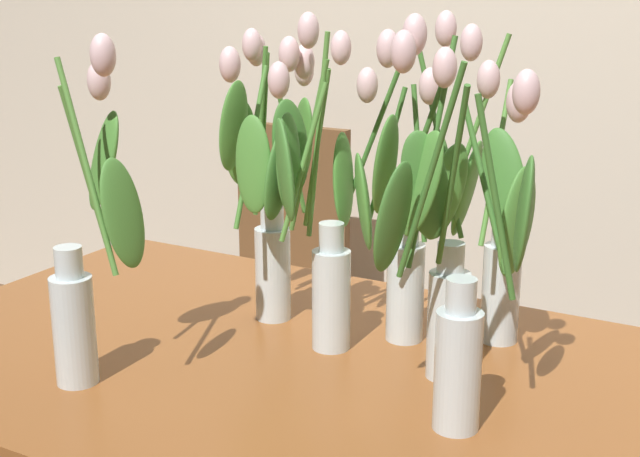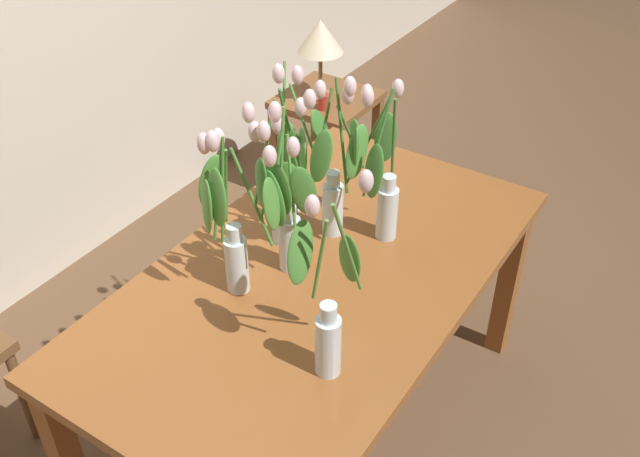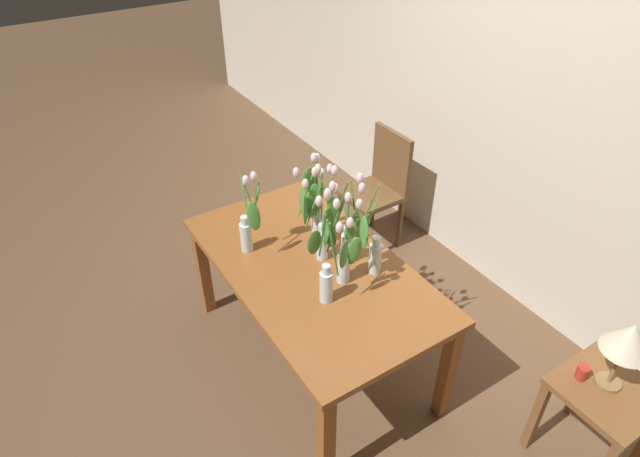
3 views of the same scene
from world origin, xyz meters
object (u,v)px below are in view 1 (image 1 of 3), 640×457
tulip_vase_0 (454,286)px  tulip_vase_1 (85,274)px  dining_table (321,416)px  dining_chair (277,256)px  tulip_vase_3 (404,227)px  tulip_vase_6 (492,247)px  tulip_vase_2 (445,256)px  tulip_vase_4 (311,219)px  tulip_vase_5 (266,199)px

tulip_vase_0 → tulip_vase_1: tulip_vase_0 is taller
dining_table → dining_chair: bearing=125.2°
tulip_vase_3 → tulip_vase_6: 0.16m
dining_table → dining_chair: size_ratio=1.72×
tulip_vase_0 → dining_chair: tulip_vase_0 is taller
dining_table → dining_chair: 1.32m
tulip_vase_2 → tulip_vase_4: size_ratio=1.01×
tulip_vase_2 → tulip_vase_6: 0.18m
tulip_vase_5 → tulip_vase_3: bearing=4.1°
tulip_vase_4 → tulip_vase_6: bearing=30.0°
tulip_vase_4 → dining_chair: bearing=124.8°
tulip_vase_5 → tulip_vase_1: bearing=-104.3°
dining_table → tulip_vase_2: tulip_vase_2 is taller
tulip_vase_1 → tulip_vase_6: size_ratio=0.96×
dining_table → tulip_vase_6: bearing=47.2°
dining_table → tulip_vase_1: 0.47m
tulip_vase_3 → tulip_vase_4: size_ratio=0.97×
tulip_vase_0 → tulip_vase_4: tulip_vase_4 is taller
tulip_vase_5 → dining_table: bearing=-36.7°
dining_table → tulip_vase_3: tulip_vase_3 is taller
tulip_vase_1 → tulip_vase_6: (0.51, 0.46, -0.00)m
tulip_vase_0 → dining_chair: size_ratio=0.61×
tulip_vase_3 → tulip_vase_5: size_ratio=1.03×
dining_table → tulip_vase_4: tulip_vase_4 is taller
tulip_vase_3 → dining_chair: tulip_vase_3 is taller
dining_chair → dining_table: bearing=-54.8°
dining_table → dining_chair: (-0.76, 1.08, -0.12)m
tulip_vase_0 → tulip_vase_1: bearing=-163.7°
tulip_vase_1 → tulip_vase_4: bearing=51.8°
tulip_vase_2 → dining_chair: tulip_vase_2 is taller
tulip_vase_0 → tulip_vase_2: tulip_vase_2 is taller
tulip_vase_0 → tulip_vase_4: size_ratio=0.97×
dining_table → tulip_vase_3: 0.36m
tulip_vase_3 → tulip_vase_5: bearing=-175.9°
dining_table → tulip_vase_1: bearing=-142.5°
dining_chair → tulip_vase_5: bearing=-58.9°
dining_table → tulip_vase_6: (0.21, 0.23, 0.27)m
dining_table → dining_chair: dining_chair is taller
tulip_vase_0 → tulip_vase_3: size_ratio=1.00×
tulip_vase_0 → dining_chair: 1.59m
dining_table → tulip_vase_0: bearing=-14.9°
tulip_vase_4 → tulip_vase_5: bearing=150.9°
tulip_vase_0 → dining_chair: bearing=131.6°
tulip_vase_3 → tulip_vase_6: (0.14, 0.06, -0.03)m
tulip_vase_5 → dining_chair: bearing=121.1°
tulip_vase_4 → tulip_vase_1: bearing=-128.2°
tulip_vase_2 → tulip_vase_3: size_ratio=1.04×
tulip_vase_4 → dining_chair: (-0.70, 1.01, -0.45)m
tulip_vase_3 → tulip_vase_6: tulip_vase_6 is taller
tulip_vase_5 → tulip_vase_6: bearing=10.9°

